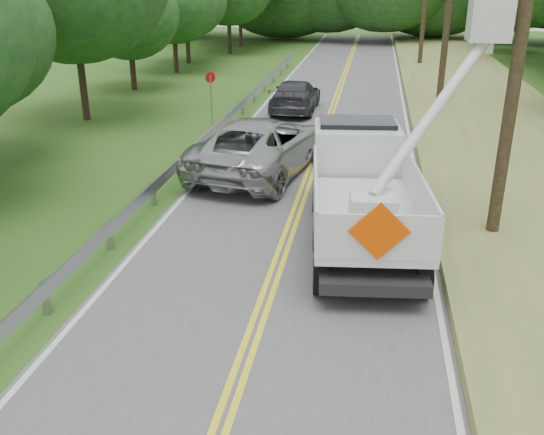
# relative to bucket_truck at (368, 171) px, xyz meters

# --- Properties ---
(road) EXTENTS (7.20, 96.00, 0.03)m
(road) POSITION_rel_bucket_truck_xyz_m (-1.90, 4.66, -1.54)
(road) COLOR #515154
(road) RESTS_ON ground
(guardrail) EXTENTS (0.18, 48.00, 0.77)m
(guardrail) POSITION_rel_bucket_truck_xyz_m (-5.92, 5.57, -1.00)
(guardrail) COLOR gray
(guardrail) RESTS_ON ground
(utility_poles) EXTENTS (1.60, 43.30, 10.00)m
(utility_poles) POSITION_rel_bucket_truck_xyz_m (3.10, 7.68, 3.72)
(utility_poles) COLOR black
(utility_poles) RESTS_ON ground
(tall_grass_verge) EXTENTS (7.00, 96.00, 0.30)m
(tall_grass_verge) POSITION_rel_bucket_truck_xyz_m (5.20, 4.66, -1.40)
(tall_grass_verge) COLOR olive
(tall_grass_verge) RESTS_ON ground
(bucket_truck) EXTENTS (4.44, 7.19, 6.82)m
(bucket_truck) POSITION_rel_bucket_truck_xyz_m (0.00, 0.00, 0.00)
(bucket_truck) COLOR black
(bucket_truck) RESTS_ON road
(suv_silver) EXTENTS (4.20, 7.06, 1.84)m
(suv_silver) POSITION_rel_bucket_truck_xyz_m (-3.54, 4.14, -0.61)
(suv_silver) COLOR #A3A5A9
(suv_silver) RESTS_ON road
(suv_darkgrey) EXTENTS (2.07, 5.02, 1.45)m
(suv_darkgrey) POSITION_rel_bucket_truck_xyz_m (-3.64, 13.77, -0.81)
(suv_darkgrey) COLOR #37393E
(suv_darkgrey) RESTS_ON road
(stop_sign_permanent) EXTENTS (0.38, 0.34, 2.28)m
(stop_sign_permanent) POSITION_rel_bucket_truck_xyz_m (-6.88, 10.49, -0.06)
(stop_sign_permanent) COLOR gray
(stop_sign_permanent) RESTS_ON ground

